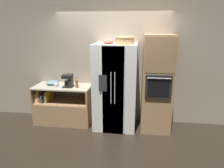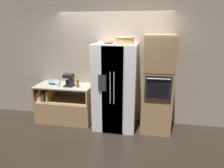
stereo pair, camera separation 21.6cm
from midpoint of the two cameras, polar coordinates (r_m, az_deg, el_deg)
The scene contains 11 objects.
ground_plane at distance 4.63m, azimuth -2.01°, elevation -12.06°, with size 20.00×20.00×0.00m, color black.
wall_back at distance 4.60m, azimuth -1.25°, elevation 6.28°, with size 12.00×0.06×2.80m.
counter_left at distance 4.89m, azimuth -14.99°, elevation -6.84°, with size 1.29×0.61×0.88m.
refrigerator at distance 4.31m, azimuth -0.55°, elevation -0.89°, with size 0.90×0.76×1.85m.
wall_oven at distance 4.28m, azimuth 11.31°, elevation 0.01°, with size 0.62×0.73×2.04m.
wicker_basket at distance 4.04m, azimuth 2.09°, elevation 12.47°, with size 0.39×0.39×0.15m.
fruit_bowl at distance 4.09m, azimuth -2.56°, elevation 11.99°, with size 0.23×0.23×0.08m.
bottle_tall at distance 4.46m, azimuth -11.38°, elevation 0.24°, with size 0.06×0.06×0.24m.
mug at distance 4.62m, azimuth -16.93°, elevation -0.39°, with size 0.13×0.09×0.09m.
mixing_bowl at distance 4.89m, azimuth -17.90°, elevation 0.43°, with size 0.29×0.29×0.09m.
coffee_maker at distance 4.55m, azimuth -13.63°, elevation 1.03°, with size 0.21×0.20×0.28m.
Camera 1 is at (0.58, -4.03, 2.20)m, focal length 32.00 mm.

